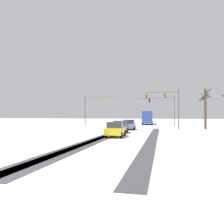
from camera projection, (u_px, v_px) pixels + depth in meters
ground_plane at (1, 171)px, 9.37m from camera, size 300.00×300.00×0.00m
wheel_track_left_lane at (103, 137)px, 24.24m from camera, size 0.80×33.68×0.01m
wheel_track_right_lane at (153, 138)px, 23.08m from camera, size 1.03×33.68×0.01m
wheel_track_center at (108, 137)px, 24.12m from camera, size 1.11×33.68×0.01m
wheel_track_oncoming at (101, 137)px, 24.29m from camera, size 1.07×33.68×0.01m
sidewalk_kerb_right at (207, 140)px, 20.52m from camera, size 4.00×33.68×0.12m
traffic_signal_far_left at (94, 105)px, 46.64m from camera, size 6.96×0.61×6.50m
traffic_signal_near_right at (167, 101)px, 35.87m from camera, size 5.41×0.57×6.50m
traffic_signal_far_right at (164, 105)px, 47.53m from camera, size 7.56×0.38×6.50m
car_grey_lead at (129, 125)px, 36.59m from camera, size 1.93×4.15×1.62m
car_blue_second at (120, 127)px, 29.62m from camera, size 2.00×4.18×1.62m
car_yellow_cab_third at (116, 129)px, 24.21m from camera, size 1.94×4.16×1.62m
bus_oncoming at (147, 117)px, 58.40m from camera, size 3.06×11.11×3.38m
bare_tree_sidewalk_far at (205, 106)px, 38.37m from camera, size 2.04×1.99×6.98m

